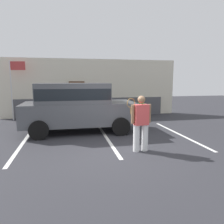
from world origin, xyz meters
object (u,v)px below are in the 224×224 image
flag_pole (14,79)px  parked_suv (77,105)px  tennis_player_man (141,123)px  potted_plant_by_porch (141,108)px

flag_pole → parked_suv: bearing=-46.4°
parked_suv → tennis_player_man: (1.79, -2.90, -0.25)m
potted_plant_by_porch → flag_pole: (-7.04, 0.19, 1.71)m
potted_plant_by_porch → flag_pole: flag_pole is taller
parked_suv → tennis_player_man: 3.42m
flag_pole → potted_plant_by_porch: bearing=-1.5°
potted_plant_by_porch → tennis_player_man: bearing=-109.6°
potted_plant_by_porch → flag_pole: size_ratio=0.28×
tennis_player_man → potted_plant_by_porch: 6.37m
tennis_player_man → flag_pole: 8.00m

